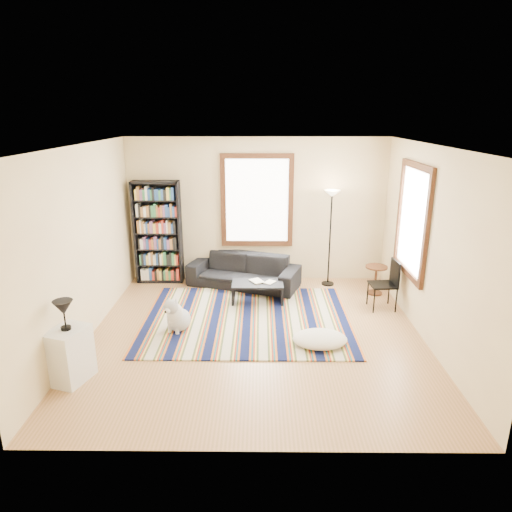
{
  "coord_description": "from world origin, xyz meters",
  "views": [
    {
      "loc": [
        0.06,
        -6.24,
        3.22
      ],
      "look_at": [
        0.0,
        0.5,
        1.1
      ],
      "focal_mm": 32.0,
      "sensor_mm": 36.0,
      "label": 1
    }
  ],
  "objects_px": {
    "coffee_table": "(258,292)",
    "floor_cushion": "(320,339)",
    "side_table": "(375,280)",
    "dog": "(179,313)",
    "floor_lamp": "(330,239)",
    "white_cabinet": "(70,355)",
    "sofa": "(244,271)",
    "folding_chair": "(383,285)",
    "bookshelf": "(158,233)"
  },
  "relations": [
    {
      "from": "bookshelf",
      "to": "dog",
      "type": "xyz_separation_m",
      "value": [
        0.73,
        -2.15,
        -0.72
      ]
    },
    {
      "from": "floor_lamp",
      "to": "dog",
      "type": "distance_m",
      "value": 3.32
    },
    {
      "from": "coffee_table",
      "to": "folding_chair",
      "type": "xyz_separation_m",
      "value": [
        2.13,
        -0.26,
        0.25
      ]
    },
    {
      "from": "floor_lamp",
      "to": "folding_chair",
      "type": "distance_m",
      "value": 1.45
    },
    {
      "from": "floor_lamp",
      "to": "side_table",
      "type": "bearing_deg",
      "value": -30.36
    },
    {
      "from": "bookshelf",
      "to": "side_table",
      "type": "bearing_deg",
      "value": -8.86
    },
    {
      "from": "sofa",
      "to": "folding_chair",
      "type": "height_order",
      "value": "folding_chair"
    },
    {
      "from": "floor_cushion",
      "to": "side_table",
      "type": "distance_m",
      "value": 2.36
    },
    {
      "from": "folding_chair",
      "to": "white_cabinet",
      "type": "xyz_separation_m",
      "value": [
        -4.45,
        -2.25,
        -0.08
      ]
    },
    {
      "from": "coffee_table",
      "to": "side_table",
      "type": "xyz_separation_m",
      "value": [
        2.18,
        0.4,
        0.09
      ]
    },
    {
      "from": "coffee_table",
      "to": "floor_cushion",
      "type": "bearing_deg",
      "value": -60.17
    },
    {
      "from": "coffee_table",
      "to": "floor_cushion",
      "type": "distance_m",
      "value": 1.83
    },
    {
      "from": "coffee_table",
      "to": "floor_cushion",
      "type": "xyz_separation_m",
      "value": [
        0.91,
        -1.59,
        -0.08
      ]
    },
    {
      "from": "coffee_table",
      "to": "folding_chair",
      "type": "height_order",
      "value": "folding_chair"
    },
    {
      "from": "dog",
      "to": "white_cabinet",
      "type": "bearing_deg",
      "value": -106.15
    },
    {
      "from": "sofa",
      "to": "white_cabinet",
      "type": "distance_m",
      "value": 3.87
    },
    {
      "from": "side_table",
      "to": "folding_chair",
      "type": "bearing_deg",
      "value": -94.31
    },
    {
      "from": "side_table",
      "to": "white_cabinet",
      "type": "xyz_separation_m",
      "value": [
        -4.5,
        -2.91,
        0.08
      ]
    },
    {
      "from": "white_cabinet",
      "to": "side_table",
      "type": "bearing_deg",
      "value": 51.16
    },
    {
      "from": "folding_chair",
      "to": "white_cabinet",
      "type": "relative_size",
      "value": 1.23
    },
    {
      "from": "sofa",
      "to": "coffee_table",
      "type": "bearing_deg",
      "value": -51.49
    },
    {
      "from": "floor_lamp",
      "to": "white_cabinet",
      "type": "height_order",
      "value": "floor_lamp"
    },
    {
      "from": "floor_lamp",
      "to": "white_cabinet",
      "type": "bearing_deg",
      "value": -137.49
    },
    {
      "from": "floor_cushion",
      "to": "side_table",
      "type": "bearing_deg",
      "value": 57.44
    },
    {
      "from": "coffee_table",
      "to": "side_table",
      "type": "distance_m",
      "value": 2.22
    },
    {
      "from": "sofa",
      "to": "bookshelf",
      "type": "height_order",
      "value": "bookshelf"
    },
    {
      "from": "floor_cushion",
      "to": "dog",
      "type": "height_order",
      "value": "dog"
    },
    {
      "from": "floor_lamp",
      "to": "dog",
      "type": "relative_size",
      "value": 3.28
    },
    {
      "from": "bookshelf",
      "to": "white_cabinet",
      "type": "height_order",
      "value": "bookshelf"
    },
    {
      "from": "side_table",
      "to": "folding_chair",
      "type": "distance_m",
      "value": 0.68
    },
    {
      "from": "sofa",
      "to": "side_table",
      "type": "height_order",
      "value": "sofa"
    },
    {
      "from": "coffee_table",
      "to": "floor_lamp",
      "type": "xyz_separation_m",
      "value": [
        1.37,
        0.87,
        0.75
      ]
    },
    {
      "from": "floor_lamp",
      "to": "bookshelf",
      "type": "bearing_deg",
      "value": 177.06
    },
    {
      "from": "floor_lamp",
      "to": "folding_chair",
      "type": "relative_size",
      "value": 2.16
    },
    {
      "from": "bookshelf",
      "to": "white_cabinet",
      "type": "relative_size",
      "value": 2.86
    },
    {
      "from": "side_table",
      "to": "folding_chair",
      "type": "relative_size",
      "value": 0.63
    },
    {
      "from": "coffee_table",
      "to": "white_cabinet",
      "type": "bearing_deg",
      "value": -132.71
    },
    {
      "from": "sofa",
      "to": "side_table",
      "type": "xyz_separation_m",
      "value": [
        2.45,
        -0.37,
        -0.04
      ]
    },
    {
      "from": "bookshelf",
      "to": "coffee_table",
      "type": "relative_size",
      "value": 2.22
    },
    {
      "from": "white_cabinet",
      "to": "dog",
      "type": "relative_size",
      "value": 1.24
    },
    {
      "from": "floor_cushion",
      "to": "white_cabinet",
      "type": "distance_m",
      "value": 3.37
    },
    {
      "from": "dog",
      "to": "floor_lamp",
      "type": "bearing_deg",
      "value": 59.83
    },
    {
      "from": "white_cabinet",
      "to": "floor_lamp",
      "type": "bearing_deg",
      "value": 60.75
    },
    {
      "from": "floor_cushion",
      "to": "white_cabinet",
      "type": "bearing_deg",
      "value": -163.99
    },
    {
      "from": "side_table",
      "to": "folding_chair",
      "type": "xyz_separation_m",
      "value": [
        -0.05,
        -0.66,
        0.16
      ]
    },
    {
      "from": "coffee_table",
      "to": "white_cabinet",
      "type": "height_order",
      "value": "white_cabinet"
    },
    {
      "from": "side_table",
      "to": "bookshelf",
      "type": "bearing_deg",
      "value": 171.14
    },
    {
      "from": "sofa",
      "to": "folding_chair",
      "type": "relative_size",
      "value": 2.45
    },
    {
      "from": "coffee_table",
      "to": "sofa",
      "type": "bearing_deg",
      "value": 109.61
    },
    {
      "from": "folding_chair",
      "to": "white_cabinet",
      "type": "bearing_deg",
      "value": -157.64
    }
  ]
}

